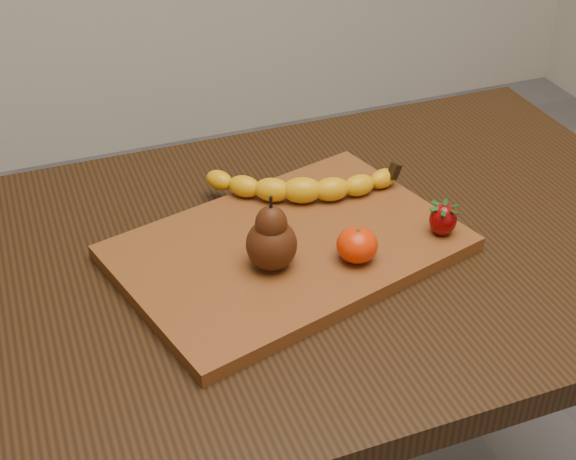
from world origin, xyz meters
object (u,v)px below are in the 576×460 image
object	(u,v)px
table	(344,291)
cutting_board	(288,248)
mandarin	(357,245)
pear	(271,233)

from	to	relation	value
table	cutting_board	world-z (taller)	cutting_board
mandarin	table	bearing A→B (deg)	74.86
table	mandarin	world-z (taller)	mandarin
cutting_board	mandarin	distance (m)	0.10
cutting_board	pear	bearing A→B (deg)	-147.97
table	mandarin	bearing A→B (deg)	-105.14
cutting_board	pear	xyz separation A→B (m)	(-0.04, -0.04, 0.06)
table	cutting_board	size ratio (longest dim) A/B	2.22
table	mandarin	xyz separation A→B (m)	(-0.02, -0.07, 0.14)
cutting_board	table	bearing A→B (deg)	-10.71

